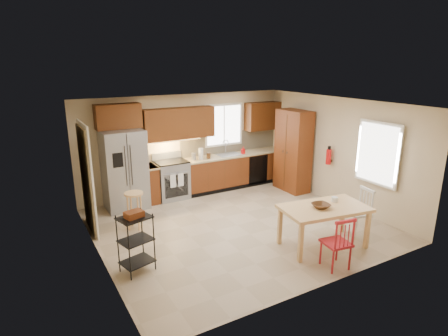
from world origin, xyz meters
name	(u,v)px	position (x,y,z in m)	size (l,w,h in m)	color
floor	(237,225)	(0.00, 0.00, 0.00)	(5.50, 5.50, 0.00)	tan
ceiling	(238,104)	(0.00, 0.00, 2.50)	(5.50, 5.00, 0.02)	silver
wall_back	(186,144)	(0.00, 2.50, 1.25)	(5.50, 0.02, 2.50)	#CCB793
wall_front	(330,209)	(0.00, -2.50, 1.25)	(5.50, 0.02, 2.50)	#CCB793
wall_left	(95,190)	(-2.75, 0.00, 1.25)	(0.02, 5.00, 2.50)	#CCB793
wall_right	(338,151)	(2.75, 0.00, 1.25)	(0.02, 5.00, 2.50)	#CCB793
refrigerator	(124,170)	(-1.70, 2.12, 0.91)	(0.92, 0.75, 1.82)	gray
range_stove	(172,180)	(-0.55, 2.19, 0.46)	(0.76, 0.63, 0.92)	gray
base_cabinet_narrow	(150,184)	(-1.10, 2.20, 0.45)	(0.30, 0.60, 0.90)	maroon
base_cabinet_run	(235,170)	(1.29, 2.20, 0.45)	(2.92, 0.60, 0.90)	maroon
dishwasher	(258,170)	(1.85, 1.91, 0.45)	(0.60, 0.02, 0.78)	black
backsplash	(230,142)	(1.29, 2.48, 1.18)	(2.92, 0.03, 0.55)	#C6B895
upper_over_fridge	(118,116)	(-1.70, 2.33, 2.10)	(1.00, 0.35, 0.55)	#57270E
upper_left_block	(179,123)	(-0.25, 2.33, 1.83)	(1.80, 0.35, 0.75)	#57270E
upper_right_block	(263,116)	(2.25, 2.33, 1.83)	(1.00, 0.35, 0.75)	#57270E
window_back	(224,125)	(1.10, 2.48, 1.65)	(1.12, 0.04, 1.12)	white
sink	(229,156)	(1.10, 2.20, 0.86)	(0.62, 0.46, 0.16)	gray
undercab_glow	(168,141)	(-0.55, 2.30, 1.43)	(1.60, 0.30, 0.01)	#FFBF66
soap_bottle	(243,150)	(1.48, 2.10, 1.00)	(0.09, 0.09, 0.19)	#BB0D0E
paper_towel	(201,154)	(0.25, 2.15, 1.04)	(0.12, 0.12, 0.28)	silver
canister_steel	(194,157)	(0.05, 2.15, 0.99)	(0.11, 0.11, 0.18)	gray
canister_wood	(209,156)	(0.45, 2.12, 0.97)	(0.10, 0.10, 0.14)	#462812
pantry	(293,151)	(2.43, 1.20, 1.05)	(0.50, 0.95, 2.10)	maroon
fire_extinguisher	(329,157)	(2.63, 0.15, 1.10)	(0.12, 0.12, 0.36)	#BB0D0E
window_right	(378,154)	(2.68, -1.15, 1.45)	(0.04, 1.02, 1.32)	white
doorway	(86,180)	(-2.67, 1.30, 1.05)	(0.04, 0.95, 2.10)	#8C7A59
dining_table	(323,227)	(0.89, -1.54, 0.38)	(1.55, 0.87, 0.76)	tan
chair_red	(336,242)	(0.54, -2.19, 0.46)	(0.43, 0.43, 0.91)	#A81921
chair_white	(358,212)	(1.84, -1.49, 0.46)	(0.43, 0.43, 0.91)	silver
table_bowl	(321,208)	(0.79, -1.54, 0.76)	(0.31, 0.31, 0.08)	#462812
table_jar	(334,200)	(1.23, -1.44, 0.79)	(0.11, 0.11, 0.13)	silver
bar_stool	(135,211)	(-1.87, 0.91, 0.38)	(0.37, 0.37, 0.77)	tan
utility_cart	(136,243)	(-2.32, -0.68, 0.49)	(0.49, 0.38, 0.98)	black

